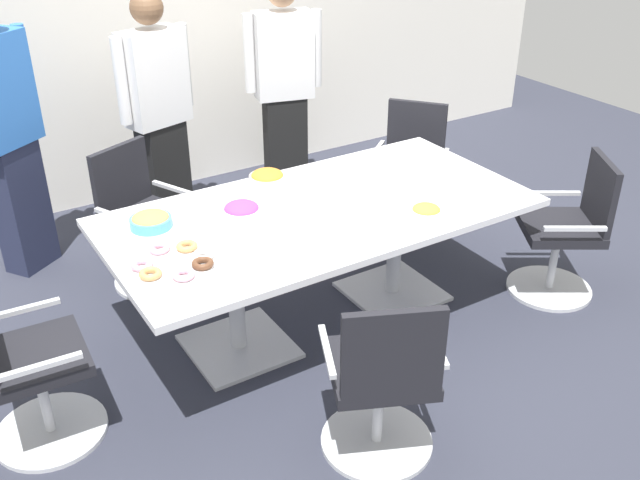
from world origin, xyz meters
TOP-DOWN VIEW (x-y plane):
  - ground_plane at (0.00, 0.00)m, footprint 10.00×10.00m
  - back_wall at (0.00, 2.40)m, footprint 8.00×0.10m
  - conference_table at (0.00, 0.00)m, footprint 2.40×1.20m
  - office_chair_0 at (1.49, -0.54)m, footprint 0.74×0.74m
  - office_chair_1 at (1.25, 0.75)m, footprint 0.76×0.76m
  - office_chair_2 at (-0.71, 1.00)m, footprint 0.71×0.71m
  - office_chair_3 at (-1.69, -0.12)m, footprint 0.57×0.57m
  - office_chair_4 at (-0.34, -1.08)m, footprint 0.71×0.71m
  - person_standing_0 at (-1.33, 1.61)m, footprint 0.55×0.43m
  - person_standing_1 at (-0.31, 1.65)m, footprint 0.61×0.33m
  - person_standing_2 at (0.74, 1.71)m, footprint 0.61×0.32m
  - snack_bowl_cookies at (-0.88, 0.29)m, footprint 0.22×0.22m
  - snack_bowl_chips_orange at (-0.11, 0.42)m, footprint 0.22×0.22m
  - snack_bowl_candy_mix at (-0.44, 0.10)m, footprint 0.21×0.21m
  - snack_bowl_chips_yellow at (0.42, -0.42)m, footprint 0.17×0.17m
  - donut_platter at (-0.93, -0.16)m, footprint 0.40×0.41m
  - plate_stack at (0.96, 0.16)m, footprint 0.21×0.21m
  - napkin_pile at (0.50, 0.37)m, footprint 0.15×0.15m

SIDE VIEW (x-z plane):
  - ground_plane at x=0.00m, z-range -0.01..0.00m
  - office_chair_0 at x=1.49m, z-range -0.05..0.86m
  - office_chair_1 at x=1.25m, z-range -0.05..0.86m
  - office_chair_2 at x=-0.71m, z-range -0.05..0.86m
  - office_chair_3 at x=-1.69m, z-range -0.05..0.86m
  - office_chair_4 at x=-0.34m, z-range -0.05..0.86m
  - conference_table at x=0.00m, z-range 0.25..1.00m
  - donut_platter at x=-0.93m, z-range 0.75..0.79m
  - plate_stack at x=0.96m, z-range 0.75..0.80m
  - napkin_pile at x=0.50m, z-range 0.75..0.82m
  - snack_bowl_cookies at x=-0.88m, z-range 0.75..0.83m
  - snack_bowl_chips_yellow at x=0.42m, z-range 0.75..0.84m
  - snack_bowl_chips_orange at x=-0.11m, z-range 0.75..0.86m
  - snack_bowl_candy_mix at x=-0.44m, z-range 0.75..0.86m
  - person_standing_1 at x=-0.31m, z-range 0.04..1.76m
  - person_standing_2 at x=0.74m, z-range 0.04..1.76m
  - person_standing_0 at x=-1.33m, z-range 0.05..1.90m
  - back_wall at x=0.00m, z-range 0.00..2.80m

